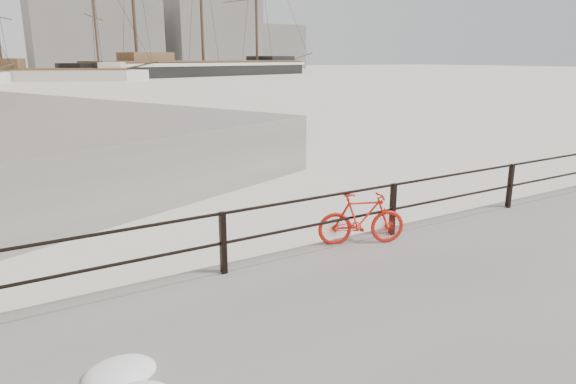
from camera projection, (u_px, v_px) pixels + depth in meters
ground at (500, 220)px, 11.80m from camera, size 400.00×400.00×0.00m
guardrail at (510, 186)px, 11.46m from camera, size 28.00×0.10×1.00m
bicycle at (362, 219)px, 9.20m from camera, size 1.55×0.83×0.96m
barque_black at (204, 76)px, 104.34m from camera, size 70.01×39.51×37.21m
schooner_mid at (53, 81)px, 81.43m from camera, size 34.45×24.60×22.57m
industrial_west at (95, 36)px, 135.18m from camera, size 32.00×18.00×18.00m
industrial_mid at (210, 29)px, 156.17m from camera, size 26.00×20.00×24.00m
industrial_east at (268, 47)px, 173.16m from camera, size 20.00×16.00×14.00m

